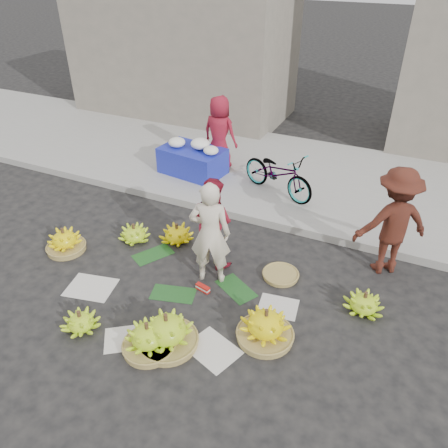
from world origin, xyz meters
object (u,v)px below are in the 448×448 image
at_px(banana_bunch_4, 266,326).
at_px(bicycle, 278,173).
at_px(vendor_cream, 210,234).
at_px(banana_bunch_0, 65,241).
at_px(flower_table, 193,159).

bearing_deg(banana_bunch_4, bicycle, 106.94).
distance_m(vendor_cream, bicycle, 2.84).
relative_size(banana_bunch_0, banana_bunch_4, 0.86).
bearing_deg(banana_bunch_0, vendor_cream, 8.45).
relative_size(banana_bunch_0, flower_table, 0.47).
height_order(banana_bunch_0, bicycle, bicycle).
xyz_separation_m(banana_bunch_0, banana_bunch_4, (3.72, -0.42, 0.03)).
relative_size(banana_bunch_4, vendor_cream, 0.48).
bearing_deg(vendor_cream, flower_table, -74.93).
distance_m(banana_bunch_0, banana_bunch_4, 3.75).
height_order(banana_bunch_4, vendor_cream, vendor_cream).
relative_size(banana_bunch_4, flower_table, 0.55).
distance_m(banana_bunch_0, flower_table, 3.39).
xyz_separation_m(banana_bunch_0, vendor_cream, (2.54, 0.38, 0.64)).
bearing_deg(bicycle, banana_bunch_0, 162.47).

